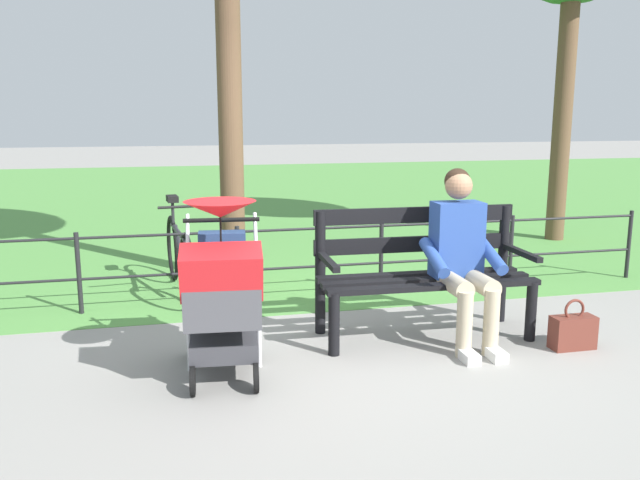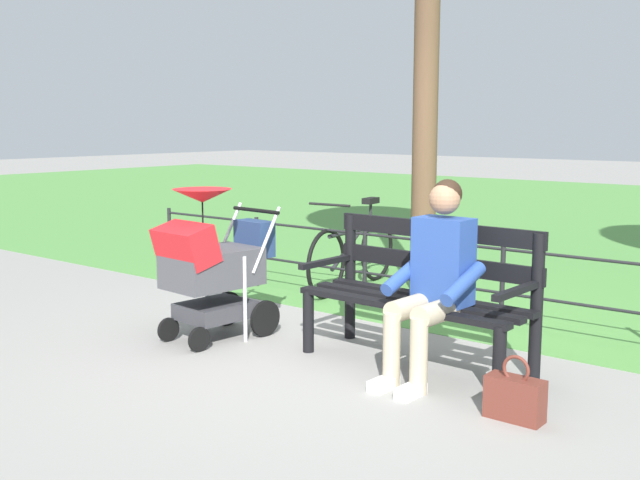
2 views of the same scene
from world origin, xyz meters
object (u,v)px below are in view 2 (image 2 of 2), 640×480
object	(u,v)px
stroller	(212,262)
handbag	(515,398)
person_on_bench	(434,274)
bicycle	(354,253)
park_bench	(422,287)

from	to	relation	value
stroller	handbag	distance (m)	2.53
person_on_bench	bicycle	bearing A→B (deg)	-42.90
person_on_bench	bicycle	world-z (taller)	person_on_bench
stroller	bicycle	size ratio (longest dim) A/B	0.70
person_on_bench	bicycle	xyz separation A→B (m)	(1.99, -1.85, -0.31)
stroller	handbag	xyz separation A→B (m)	(-2.48, 0.07, -0.47)
person_on_bench	handbag	distance (m)	0.97
park_bench	stroller	world-z (taller)	stroller
person_on_bench	bicycle	size ratio (longest dim) A/B	0.77
park_bench	handbag	size ratio (longest dim) A/B	4.37
handbag	bicycle	size ratio (longest dim) A/B	0.22
park_bench	bicycle	world-z (taller)	park_bench
bicycle	person_on_bench	bearing A→B (deg)	137.10
handbag	bicycle	xyz separation A→B (m)	(2.72, -2.19, 0.24)
park_bench	person_on_bench	size ratio (longest dim) A/B	1.27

